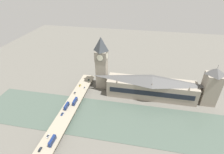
{
  "coord_description": "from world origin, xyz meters",
  "views": [
    {
      "loc": [
        -169.53,
        5.65,
        137.74
      ],
      "look_at": [
        18.92,
        42.31,
        19.88
      ],
      "focal_mm": 28.0,
      "sensor_mm": 36.0,
      "label": 1
    }
  ],
  "objects_px": {
    "road_bridge": "(69,110)",
    "double_decker_bus_lead": "(67,106)",
    "victoria_tower": "(211,86)",
    "car_northbound_lead": "(80,85)",
    "double_decker_bus_mid": "(52,141)",
    "car_southbound_lead": "(62,114)",
    "car_southbound_extra": "(40,149)",
    "car_southbound_tail": "(75,93)",
    "clock_tower": "(102,62)",
    "car_northbound_tail": "(85,88)",
    "car_northbound_mid": "(89,80)",
    "parliament_hall": "(151,87)",
    "car_southbound_mid": "(48,136)",
    "double_decker_bus_rear": "(75,101)"
  },
  "relations": [
    {
      "from": "road_bridge",
      "to": "double_decker_bus_lead",
      "type": "xyz_separation_m",
      "value": [
        1.47,
        3.11,
        3.74
      ]
    },
    {
      "from": "victoria_tower",
      "to": "car_northbound_lead",
      "type": "bearing_deg",
      "value": 91.54
    },
    {
      "from": "double_decker_bus_mid",
      "to": "car_southbound_lead",
      "type": "bearing_deg",
      "value": 11.25
    },
    {
      "from": "car_southbound_extra",
      "to": "car_northbound_lead",
      "type": "bearing_deg",
      "value": 0.01
    },
    {
      "from": "car_southbound_tail",
      "to": "clock_tower",
      "type": "bearing_deg",
      "value": -40.88
    },
    {
      "from": "car_northbound_lead",
      "to": "car_northbound_tail",
      "type": "distance_m",
      "value": 8.81
    },
    {
      "from": "victoria_tower",
      "to": "double_decker_bus_mid",
      "type": "bearing_deg",
      "value": 121.83
    },
    {
      "from": "car_northbound_lead",
      "to": "double_decker_bus_lead",
      "type": "bearing_deg",
      "value": -179.41
    },
    {
      "from": "clock_tower",
      "to": "car_southbound_lead",
      "type": "relative_size",
      "value": 16.24
    },
    {
      "from": "victoria_tower",
      "to": "car_northbound_lead",
      "type": "xyz_separation_m",
      "value": [
        -4.27,
        158.82,
        -16.42
      ]
    },
    {
      "from": "victoria_tower",
      "to": "clock_tower",
      "type": "bearing_deg",
      "value": 85.5
    },
    {
      "from": "victoria_tower",
      "to": "car_southbound_extra",
      "type": "bearing_deg",
      "value": 123.05
    },
    {
      "from": "double_decker_bus_mid",
      "to": "car_northbound_mid",
      "type": "distance_m",
      "value": 105.36
    },
    {
      "from": "car_northbound_tail",
      "to": "car_southbound_extra",
      "type": "height_order",
      "value": "car_southbound_extra"
    },
    {
      "from": "parliament_hall",
      "to": "car_northbound_lead",
      "type": "xyz_separation_m",
      "value": [
        -4.22,
        92.07,
        -7.14
      ]
    },
    {
      "from": "car_southbound_tail",
      "to": "parliament_hall",
      "type": "bearing_deg",
      "value": -77.04
    },
    {
      "from": "parliament_hall",
      "to": "double_decker_bus_lead",
      "type": "relative_size",
      "value": 10.33
    },
    {
      "from": "car_southbound_extra",
      "to": "double_decker_bus_mid",
      "type": "bearing_deg",
      "value": -37.36
    },
    {
      "from": "victoria_tower",
      "to": "car_northbound_mid",
      "type": "distance_m",
      "value": 153.06
    },
    {
      "from": "clock_tower",
      "to": "car_southbound_extra",
      "type": "bearing_deg",
      "value": 166.72
    },
    {
      "from": "clock_tower",
      "to": "car_northbound_lead",
      "type": "distance_m",
      "value": 42.99
    },
    {
      "from": "car_northbound_mid",
      "to": "car_northbound_tail",
      "type": "distance_m",
      "value": 19.41
    },
    {
      "from": "parliament_hall",
      "to": "car_southbound_mid",
      "type": "height_order",
      "value": "parliament_hall"
    },
    {
      "from": "car_northbound_tail",
      "to": "car_northbound_mid",
      "type": "bearing_deg",
      "value": 2.28
    },
    {
      "from": "clock_tower",
      "to": "double_decker_bus_mid",
      "type": "xyz_separation_m",
      "value": [
        -104.65,
        19.91,
        -28.27
      ]
    },
    {
      "from": "road_bridge",
      "to": "car_southbound_extra",
      "type": "bearing_deg",
      "value": 176.22
    },
    {
      "from": "parliament_hall",
      "to": "car_southbound_extra",
      "type": "bearing_deg",
      "value": 138.29
    },
    {
      "from": "victoria_tower",
      "to": "parliament_hall",
      "type": "bearing_deg",
      "value": 90.05
    },
    {
      "from": "double_decker_bus_mid",
      "to": "car_southbound_lead",
      "type": "distance_m",
      "value": 35.5
    },
    {
      "from": "clock_tower",
      "to": "car_southbound_lead",
      "type": "height_order",
      "value": "clock_tower"
    },
    {
      "from": "car_southbound_lead",
      "to": "car_southbound_tail",
      "type": "height_order",
      "value": "car_southbound_lead"
    },
    {
      "from": "car_northbound_lead",
      "to": "double_decker_bus_rear",
      "type": "bearing_deg",
      "value": -169.05
    },
    {
      "from": "victoria_tower",
      "to": "road_bridge",
      "type": "distance_m",
      "value": 164.05
    },
    {
      "from": "road_bridge",
      "to": "car_southbound_extra",
      "type": "relative_size",
      "value": 31.98
    },
    {
      "from": "victoria_tower",
      "to": "car_northbound_lead",
      "type": "height_order",
      "value": "victoria_tower"
    },
    {
      "from": "clock_tower",
      "to": "car_northbound_lead",
      "type": "height_order",
      "value": "clock_tower"
    },
    {
      "from": "parliament_hall",
      "to": "double_decker_bus_mid",
      "type": "xyz_separation_m",
      "value": [
        -94.21,
        85.14,
        -5.21
      ]
    },
    {
      "from": "double_decker_bus_mid",
      "to": "car_southbound_extra",
      "type": "distance_m",
      "value": 11.55
    },
    {
      "from": "road_bridge",
      "to": "car_northbound_tail",
      "type": "relative_size",
      "value": 35.48
    },
    {
      "from": "double_decker_bus_lead",
      "to": "parliament_hall",
      "type": "bearing_deg",
      "value": -62.24
    },
    {
      "from": "car_southbound_mid",
      "to": "victoria_tower",
      "type": "bearing_deg",
      "value": -60.75
    },
    {
      "from": "parliament_hall",
      "to": "road_bridge",
      "type": "xyz_separation_m",
      "value": [
        -49.69,
        88.51,
        -9.02
      ]
    },
    {
      "from": "clock_tower",
      "to": "road_bridge",
      "type": "height_order",
      "value": "clock_tower"
    },
    {
      "from": "victoria_tower",
      "to": "car_southbound_extra",
      "type": "xyz_separation_m",
      "value": [
        -103.32,
        158.8,
        -16.37
      ]
    },
    {
      "from": "parliament_hall",
      "to": "road_bridge",
      "type": "height_order",
      "value": "parliament_hall"
    },
    {
      "from": "car_southbound_tail",
      "to": "road_bridge",
      "type": "bearing_deg",
      "value": -171.55
    },
    {
      "from": "car_northbound_lead",
      "to": "car_northbound_tail",
      "type": "xyz_separation_m",
      "value": [
        -4.04,
        -7.82,
        0.01
      ]
    },
    {
      "from": "double_decker_bus_rear",
      "to": "car_southbound_mid",
      "type": "bearing_deg",
      "value": 172.1
    },
    {
      "from": "car_northbound_lead",
      "to": "car_southbound_lead",
      "type": "xyz_separation_m",
      "value": [
        -55.22,
        -0.02,
        0.06
      ]
    },
    {
      "from": "parliament_hall",
      "to": "car_northbound_tail",
      "type": "xyz_separation_m",
      "value": [
        -8.26,
        84.25,
        -7.13
      ]
    }
  ]
}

